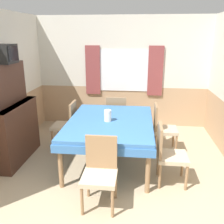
{
  "coord_description": "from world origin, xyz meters",
  "views": [
    {
      "loc": [
        0.41,
        -2.09,
        2.17
      ],
      "look_at": [
        -0.03,
        1.9,
        0.92
      ],
      "focal_mm": 40.0,
      "sensor_mm": 36.0,
      "label": 1
    }
  ],
  "objects_px": {
    "chair_left_far": "(67,123)",
    "dining_table": "(110,126)",
    "chair_head_window": "(117,115)",
    "vase": "(108,116)",
    "tv": "(5,54)",
    "chair_head_near": "(100,170)",
    "sideboard": "(11,121)",
    "chair_right_near": "(168,153)",
    "chair_right_far": "(162,127)"
  },
  "relations": [
    {
      "from": "chair_right_far",
      "to": "tv",
      "type": "distance_m",
      "value": 3.03
    },
    {
      "from": "dining_table",
      "to": "vase",
      "type": "relative_size",
      "value": 9.94
    },
    {
      "from": "chair_head_window",
      "to": "chair_right_far",
      "type": "bearing_deg",
      "value": -33.16
    },
    {
      "from": "chair_right_far",
      "to": "tv",
      "type": "height_order",
      "value": "tv"
    },
    {
      "from": "chair_right_far",
      "to": "chair_head_near",
      "type": "bearing_deg",
      "value": -28.42
    },
    {
      "from": "chair_right_near",
      "to": "sideboard",
      "type": "bearing_deg",
      "value": -99.69
    },
    {
      "from": "chair_head_window",
      "to": "tv",
      "type": "xyz_separation_m",
      "value": [
        -1.7,
        -1.25,
        1.38
      ]
    },
    {
      "from": "chair_right_far",
      "to": "chair_left_far",
      "type": "bearing_deg",
      "value": -90.0
    },
    {
      "from": "chair_head_near",
      "to": "sideboard",
      "type": "xyz_separation_m",
      "value": [
        -1.74,
        1.06,
        0.24
      ]
    },
    {
      "from": "chair_left_far",
      "to": "sideboard",
      "type": "xyz_separation_m",
      "value": [
        -0.81,
        -0.65,
        0.24
      ]
    },
    {
      "from": "chair_right_far",
      "to": "vase",
      "type": "bearing_deg",
      "value": -58.61
    },
    {
      "from": "sideboard",
      "to": "tv",
      "type": "relative_size",
      "value": 4.59
    },
    {
      "from": "tv",
      "to": "vase",
      "type": "xyz_separation_m",
      "value": [
        1.66,
        0.05,
        -1.0
      ]
    },
    {
      "from": "chair_head_window",
      "to": "sideboard",
      "type": "relative_size",
      "value": 0.53
    },
    {
      "from": "chair_left_far",
      "to": "chair_right_near",
      "type": "bearing_deg",
      "value": -120.85
    },
    {
      "from": "chair_left_far",
      "to": "tv",
      "type": "bearing_deg",
      "value": 129.86
    },
    {
      "from": "chair_right_near",
      "to": "sideboard",
      "type": "height_order",
      "value": "sideboard"
    },
    {
      "from": "chair_head_window",
      "to": "chair_left_far",
      "type": "height_order",
      "value": "same"
    },
    {
      "from": "dining_table",
      "to": "chair_head_near",
      "type": "relative_size",
      "value": 2.08
    },
    {
      "from": "chair_head_near",
      "to": "vase",
      "type": "relative_size",
      "value": 4.78
    },
    {
      "from": "sideboard",
      "to": "vase",
      "type": "relative_size",
      "value": 8.94
    },
    {
      "from": "chair_right_near",
      "to": "chair_head_window",
      "type": "relative_size",
      "value": 1.0
    },
    {
      "from": "chair_head_window",
      "to": "chair_head_near",
      "type": "relative_size",
      "value": 1.0
    },
    {
      "from": "chair_head_window",
      "to": "chair_left_far",
      "type": "bearing_deg",
      "value": -146.84
    },
    {
      "from": "dining_table",
      "to": "tv",
      "type": "xyz_separation_m",
      "value": [
        -1.7,
        -0.09,
        1.2
      ]
    },
    {
      "from": "chair_left_far",
      "to": "chair_right_far",
      "type": "bearing_deg",
      "value": -90.0
    },
    {
      "from": "chair_head_window",
      "to": "tv",
      "type": "bearing_deg",
      "value": -143.65
    },
    {
      "from": "chair_head_near",
      "to": "chair_right_near",
      "type": "bearing_deg",
      "value": -146.84
    },
    {
      "from": "chair_head_near",
      "to": "chair_left_far",
      "type": "distance_m",
      "value": 1.95
    },
    {
      "from": "chair_head_near",
      "to": "vase",
      "type": "bearing_deg",
      "value": -88.01
    },
    {
      "from": "chair_head_near",
      "to": "tv",
      "type": "height_order",
      "value": "tv"
    },
    {
      "from": "chair_right_far",
      "to": "tv",
      "type": "bearing_deg",
      "value": -76.22
    },
    {
      "from": "chair_head_window",
      "to": "vase",
      "type": "xyz_separation_m",
      "value": [
        -0.04,
        -1.19,
        0.38
      ]
    },
    {
      "from": "chair_right_far",
      "to": "chair_left_far",
      "type": "relative_size",
      "value": 1.0
    },
    {
      "from": "chair_left_far",
      "to": "sideboard",
      "type": "bearing_deg",
      "value": 128.83
    },
    {
      "from": "dining_table",
      "to": "chair_left_far",
      "type": "relative_size",
      "value": 2.08
    },
    {
      "from": "chair_left_far",
      "to": "vase",
      "type": "distance_m",
      "value": 1.13
    },
    {
      "from": "chair_head_window",
      "to": "chair_head_near",
      "type": "bearing_deg",
      "value": -90.0
    },
    {
      "from": "chair_left_far",
      "to": "vase",
      "type": "height_order",
      "value": "vase"
    },
    {
      "from": "chair_right_near",
      "to": "chair_right_far",
      "type": "distance_m",
      "value": 1.11
    },
    {
      "from": "dining_table",
      "to": "sideboard",
      "type": "bearing_deg",
      "value": -176.75
    },
    {
      "from": "sideboard",
      "to": "chair_head_near",
      "type": "bearing_deg",
      "value": -31.41
    },
    {
      "from": "chair_head_near",
      "to": "chair_right_far",
      "type": "bearing_deg",
      "value": -118.42
    },
    {
      "from": "sideboard",
      "to": "vase",
      "type": "bearing_deg",
      "value": 2.11
    },
    {
      "from": "dining_table",
      "to": "chair_right_far",
      "type": "bearing_deg",
      "value": 30.85
    },
    {
      "from": "chair_left_far",
      "to": "tv",
      "type": "relative_size",
      "value": 2.45
    },
    {
      "from": "chair_right_near",
      "to": "chair_right_far",
      "type": "xyz_separation_m",
      "value": [
        0.0,
        1.11,
        0.0
      ]
    },
    {
      "from": "vase",
      "to": "chair_right_far",
      "type": "bearing_deg",
      "value": 31.39
    },
    {
      "from": "chair_right_near",
      "to": "dining_table",
      "type": "bearing_deg",
      "value": -120.85
    },
    {
      "from": "chair_left_far",
      "to": "dining_table",
      "type": "bearing_deg",
      "value": -120.85
    }
  ]
}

